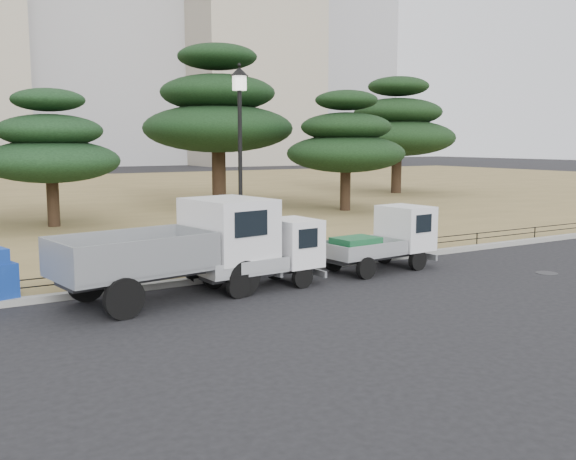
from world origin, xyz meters
TOP-DOWN VIEW (x-y plane):
  - ground at (0.00, 0.00)m, footprint 220.00×220.00m
  - lawn at (0.00, 30.60)m, footprint 120.00×56.00m
  - curb at (0.00, 2.60)m, footprint 120.00×0.25m
  - truck_large at (-3.26, 1.47)m, footprint 5.41×2.78m
  - truck_kei_front at (-0.98, 1.32)m, footprint 3.24×1.56m
  - truck_kei_rear at (2.96, 1.57)m, footprint 3.52×1.76m
  - street_lamp at (-0.95, 2.90)m, footprint 0.49×0.49m
  - pipe_fence at (0.00, 2.75)m, footprint 38.00×0.04m
  - manhole at (6.50, -1.20)m, footprint 0.60×0.60m
  - pine_center_left at (-3.47, 15.13)m, footprint 5.55×5.55m
  - pine_center_right at (6.47, 20.33)m, footprint 8.29×8.29m
  - pine_east_near at (10.66, 14.07)m, footprint 6.01×6.01m
  - pine_east_far at (20.44, 21.57)m, footprint 7.84×7.84m
  - tower_east at (40.00, 82.00)m, footprint 20.00×18.00m
  - radio_tower at (72.00, 85.00)m, footprint 1.80×1.80m

SIDE VIEW (x-z plane):
  - ground at x=0.00m, z-range 0.00..0.00m
  - manhole at x=6.50m, z-range 0.00..0.01m
  - lawn at x=0.00m, z-range 0.00..0.15m
  - curb at x=0.00m, z-range 0.00..0.16m
  - pipe_fence at x=0.00m, z-range 0.24..0.64m
  - truck_kei_front at x=-0.98m, z-range 0.00..1.67m
  - truck_kei_rear at x=2.96m, z-range 0.00..1.78m
  - truck_large at x=-3.26m, z-range 0.13..2.37m
  - pine_center_left at x=-3.47m, z-range 0.59..6.23m
  - pine_east_near at x=10.66m, z-range 0.62..6.69m
  - street_lamp at x=-0.95m, z-range 1.11..6.54m
  - pine_east_far at x=20.44m, z-range 0.76..8.63m
  - pine_center_right at x=6.47m, z-range 0.85..9.65m
  - tower_east at x=40.00m, z-range 0.00..48.00m
  - radio_tower at x=72.00m, z-range -1.46..61.54m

